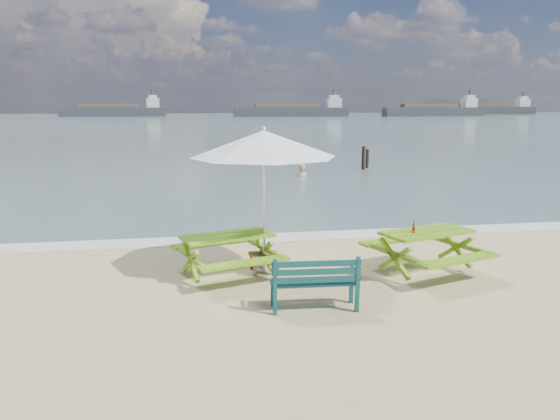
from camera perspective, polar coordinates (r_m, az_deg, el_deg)
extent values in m
plane|color=slate|center=(93.10, -8.58, 9.05)|extent=(300.00, 300.00, 0.00)
cube|color=silver|center=(13.17, -0.87, -2.90)|extent=(22.00, 0.90, 0.01)
cube|color=#6EA919|center=(10.18, -5.50, -2.75)|extent=(1.82, 1.24, 0.05)
cube|color=#6EA919|center=(10.96, -6.98, -3.45)|extent=(1.67, 0.78, 0.05)
cube|color=#6EA919|center=(9.57, -3.73, -5.56)|extent=(1.67, 0.78, 0.05)
cube|color=#6EA919|center=(10.29, -5.46, -4.99)|extent=(1.77, 1.36, 0.71)
cube|color=#659917|center=(10.64, 15.13, -2.24)|extent=(1.92, 1.34, 0.05)
cube|color=#659917|center=(11.31, 12.20, -3.04)|extent=(1.76, 0.85, 0.05)
cube|color=#659917|center=(10.17, 18.22, -4.96)|extent=(1.76, 0.85, 0.05)
cube|color=#659917|center=(10.75, 15.02, -4.51)|extent=(1.87, 1.46, 0.75)
cube|color=#0F3E3E|center=(8.66, 3.59, -7.52)|extent=(1.41, 0.50, 0.04)
cube|color=#0F3E3E|center=(8.39, 3.86, -6.46)|extent=(1.38, 0.13, 0.36)
cube|color=#0F3E3E|center=(8.74, 3.57, -8.87)|extent=(1.31, 0.56, 0.43)
cube|color=brown|center=(10.48, -1.65, -4.79)|extent=(0.55, 0.55, 0.05)
cube|color=brown|center=(10.53, -1.65, -5.71)|extent=(0.49, 0.49, 0.31)
cylinder|color=silver|center=(10.25, -1.68, 0.51)|extent=(0.05, 0.05, 2.63)
cone|color=white|center=(10.10, -1.72, 6.93)|extent=(2.77, 2.77, 0.49)
cylinder|color=#996316|center=(10.39, 13.80, -1.94)|extent=(0.06, 0.06, 0.14)
cylinder|color=#996316|center=(10.36, 13.83, -1.21)|extent=(0.03, 0.03, 0.07)
cylinder|color=#B5141A|center=(10.39, 13.80, -1.94)|extent=(0.06, 0.06, 0.06)
imported|color=tan|center=(24.27, 2.23, 2.72)|extent=(0.67, 0.45, 1.80)
cylinder|color=black|center=(26.98, 8.71, 5.20)|extent=(0.18, 0.18, 1.33)
cylinder|color=black|center=(27.68, 9.10, 5.12)|extent=(0.16, 0.16, 1.13)
cube|color=#33363C|center=(137.74, 15.67, 9.82)|extent=(24.20, 4.31, 2.20)
cube|color=silver|center=(141.76, 19.15, 10.54)|extent=(2.94, 3.04, 2.20)
cube|color=#33363C|center=(136.81, -17.00, 9.75)|extent=(24.30, 4.66, 2.20)
cube|color=silver|center=(136.22, -13.13, 10.86)|extent=(2.99, 3.08, 2.20)
cube|color=#33363C|center=(167.06, 20.92, 9.67)|extent=(26.25, 6.36, 2.20)
cube|color=silver|center=(171.46, 24.00, 10.20)|extent=(3.38, 3.27, 2.20)
cube|color=#33363C|center=(130.12, 1.18, 10.17)|extent=(26.97, 5.03, 2.20)
cube|color=silver|center=(132.01, 5.65, 11.09)|extent=(3.33, 3.12, 2.20)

